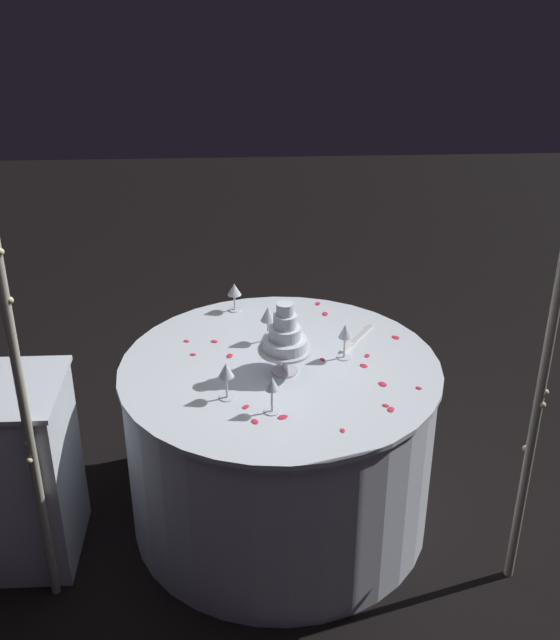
# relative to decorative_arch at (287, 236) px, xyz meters

# --- Properties ---
(ground_plane) EXTENTS (12.00, 12.00, 0.00)m
(ground_plane) POSITION_rel_decorative_arch_xyz_m (0.00, -0.42, -1.52)
(ground_plane) COLOR black
(decorative_arch) EXTENTS (1.92, 0.06, 2.39)m
(decorative_arch) POSITION_rel_decorative_arch_xyz_m (0.00, 0.00, 0.00)
(decorative_arch) COLOR #B7B29E
(decorative_arch) RESTS_ON ground
(main_table) EXTENTS (1.34, 1.34, 0.79)m
(main_table) POSITION_rel_decorative_arch_xyz_m (0.00, -0.42, -1.13)
(main_table) COLOR silver
(main_table) RESTS_ON ground
(side_table) EXTENTS (0.48, 0.48, 0.82)m
(side_table) POSITION_rel_decorative_arch_xyz_m (1.10, -0.25, -1.11)
(side_table) COLOR silver
(side_table) RESTS_ON ground
(tiered_cake) EXTENTS (0.22, 0.22, 0.31)m
(tiered_cake) POSITION_rel_decorative_arch_xyz_m (-0.02, -0.37, -0.58)
(tiered_cake) COLOR silver
(tiered_cake) RESTS_ON main_table
(wine_glass_0) EXTENTS (0.06, 0.06, 0.16)m
(wine_glass_0) POSITION_rel_decorative_arch_xyz_m (0.05, -0.08, -0.62)
(wine_glass_0) COLOR silver
(wine_glass_0) RESTS_ON main_table
(wine_glass_1) EXTENTS (0.06, 0.06, 0.16)m
(wine_glass_1) POSITION_rel_decorative_arch_xyz_m (0.22, -0.19, -0.62)
(wine_glass_1) COLOR silver
(wine_glass_1) RESTS_ON main_table
(wine_glass_2) EXTENTS (0.06, 0.06, 0.16)m
(wine_glass_2) POSITION_rel_decorative_arch_xyz_m (-0.27, -0.47, -0.62)
(wine_glass_2) COLOR silver
(wine_glass_2) RESTS_ON main_table
(wine_glass_3) EXTENTS (0.07, 0.07, 0.14)m
(wine_glass_3) POSITION_rel_decorative_arch_xyz_m (0.19, -0.95, -0.63)
(wine_glass_3) COLOR silver
(wine_glass_3) RESTS_ON main_table
(wine_glass_4) EXTENTS (0.06, 0.06, 0.16)m
(wine_glass_4) POSITION_rel_decorative_arch_xyz_m (0.04, -0.64, -0.61)
(wine_glass_4) COLOR silver
(wine_glass_4) RESTS_ON main_table
(cake_knife) EXTENTS (0.18, 0.26, 0.01)m
(cake_knife) POSITION_rel_decorative_arch_xyz_m (-0.34, -0.62, -0.73)
(cake_knife) COLOR silver
(cake_knife) RESTS_ON main_table
(rose_petal_0) EXTENTS (0.04, 0.04, 0.00)m
(rose_petal_0) POSITION_rel_decorative_arch_xyz_m (0.11, -0.02, -0.73)
(rose_petal_0) COLOR #E02D47
(rose_petal_0) RESTS_ON main_table
(rose_petal_1) EXTENTS (0.03, 0.03, 0.00)m
(rose_petal_1) POSITION_rel_decorative_arch_xyz_m (0.36, -0.53, -0.73)
(rose_petal_1) COLOR #E02D47
(rose_petal_1) RESTS_ON main_table
(rose_petal_2) EXTENTS (0.04, 0.04, 0.00)m
(rose_petal_2) POSITION_rel_decorative_arch_xyz_m (-0.09, -0.64, -0.73)
(rose_petal_2) COLOR #E02D47
(rose_petal_2) RESTS_ON main_table
(rose_petal_3) EXTENTS (0.03, 0.03, 0.00)m
(rose_petal_3) POSITION_rel_decorative_arch_xyz_m (-0.54, -0.22, -0.73)
(rose_petal_3) COLOR #E02D47
(rose_petal_3) RESTS_ON main_table
(rose_petal_4) EXTENTS (0.05, 0.04, 0.00)m
(rose_petal_4) POSITION_rel_decorative_arch_xyz_m (0.01, -0.04, -0.73)
(rose_petal_4) COLOR #E02D47
(rose_petal_4) RESTS_ON main_table
(rose_petal_5) EXTENTS (0.03, 0.04, 0.00)m
(rose_petal_5) POSITION_rel_decorative_arch_xyz_m (0.21, -0.51, -0.73)
(rose_petal_5) COLOR #E02D47
(rose_petal_5) RESTS_ON main_table
(rose_petal_6) EXTENTS (0.03, 0.04, 0.00)m
(rose_petal_6) POSITION_rel_decorative_arch_xyz_m (-0.21, -1.00, -0.73)
(rose_petal_6) COLOR #E02D47
(rose_petal_6) RESTS_ON main_table
(rose_petal_7) EXTENTS (0.04, 0.05, 0.00)m
(rose_petal_7) POSITION_rel_decorative_arch_xyz_m (-0.52, -0.64, -0.73)
(rose_petal_7) COLOR #E02D47
(rose_petal_7) RESTS_ON main_table
(rose_petal_8) EXTENTS (0.03, 0.04, 0.00)m
(rose_petal_8) POSITION_rel_decorative_arch_xyz_m (-0.40, -0.07, -0.73)
(rose_petal_8) COLOR #E02D47
(rose_petal_8) RESTS_ON main_table
(rose_petal_9) EXTENTS (0.03, 0.04, 0.00)m
(rose_petal_9) POSITION_rel_decorative_arch_xyz_m (-0.18, -0.46, -0.73)
(rose_petal_9) COLOR #E02D47
(rose_petal_9) RESTS_ON main_table
(rose_petal_10) EXTENTS (0.04, 0.04, 0.00)m
(rose_petal_10) POSITION_rel_decorative_arch_xyz_m (-0.35, -0.40, -0.73)
(rose_petal_10) COLOR #E02D47
(rose_petal_10) RESTS_ON main_table
(rose_petal_11) EXTENTS (0.03, 0.04, 0.00)m
(rose_petal_11) POSITION_rel_decorative_arch_xyz_m (-0.37, -0.48, -0.73)
(rose_petal_11) COLOR #E02D47
(rose_petal_11) RESTS_ON main_table
(rose_petal_12) EXTENTS (0.04, 0.04, 0.00)m
(rose_petal_12) POSITION_rel_decorative_arch_xyz_m (-0.41, -0.74, -0.73)
(rose_petal_12) COLOR #E02D47
(rose_petal_12) RESTS_ON main_table
(rose_petal_13) EXTENTS (0.03, 0.04, 0.00)m
(rose_petal_13) POSITION_rel_decorative_arch_xyz_m (-0.23, -0.88, -0.73)
(rose_petal_13) COLOR #E02D47
(rose_petal_13) RESTS_ON main_table
(rose_petal_14) EXTENTS (0.03, 0.03, 0.00)m
(rose_petal_14) POSITION_rel_decorative_arch_xyz_m (-0.39, -0.10, -0.73)
(rose_petal_14) COLOR #E02D47
(rose_petal_14) RESTS_ON main_table
(rose_petal_15) EXTENTS (0.02, 0.03, 0.00)m
(rose_petal_15) POSITION_rel_decorative_arch_xyz_m (-0.20, 0.05, -0.73)
(rose_petal_15) COLOR #E02D47
(rose_petal_15) RESTS_ON main_table
(rose_petal_16) EXTENTS (0.04, 0.04, 0.00)m
(rose_petal_16) POSITION_rel_decorative_arch_xyz_m (0.28, -0.64, -0.73)
(rose_petal_16) COLOR #E02D47
(rose_petal_16) RESTS_ON main_table
(rose_petal_17) EXTENTS (0.04, 0.05, 0.00)m
(rose_petal_17) POSITION_rel_decorative_arch_xyz_m (-0.40, -0.25, -0.73)
(rose_petal_17) COLOR #E02D47
(rose_petal_17) RESTS_ON main_table
(rose_petal_18) EXTENTS (0.03, 0.03, 0.00)m
(rose_petal_18) POSITION_rel_decorative_arch_xyz_m (0.40, -0.65, -0.73)
(rose_petal_18) COLOR #E02D47
(rose_petal_18) RESTS_ON main_table
(rose_petal_19) EXTENTS (0.04, 0.03, 0.00)m
(rose_petal_19) POSITION_rel_decorative_arch_xyz_m (-0.04, -0.52, -0.73)
(rose_petal_19) COLOR #E02D47
(rose_petal_19) RESTS_ON main_table
(rose_petal_20) EXTENTS (0.04, 0.04, 0.00)m
(rose_petal_20) POSITION_rel_decorative_arch_xyz_m (0.15, -0.12, -0.73)
(rose_petal_20) COLOR #E02D47
(rose_petal_20) RESTS_ON main_table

